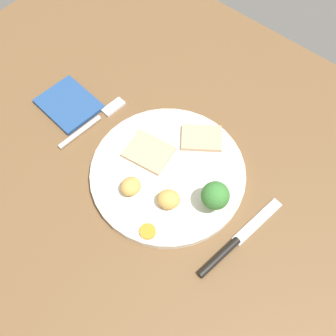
{
  "coord_description": "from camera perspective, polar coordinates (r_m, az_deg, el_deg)",
  "views": [
    {
      "loc": [
        17.31,
        -25.04,
        65.29
      ],
      "look_at": [
        -3.96,
        0.05,
        6.0
      ],
      "focal_mm": 42.83,
      "sensor_mm": 36.0,
      "label": 1
    }
  ],
  "objects": [
    {
      "name": "dinner_plate",
      "position": [
        0.69,
        0.0,
        -0.68
      ],
      "size": [
        26.81,
        26.81,
        1.4
      ],
      "primitive_type": "cylinder",
      "color": "silver",
      "rests_on": "dining_table"
    },
    {
      "name": "meat_slice_main",
      "position": [
        0.72,
        4.8,
        4.28
      ],
      "size": [
        8.86,
        8.48,
        0.8
      ],
      "primitive_type": "cube",
      "rotation": [
        0.0,
        0.0,
        3.79
      ],
      "color": "tan",
      "rests_on": "dinner_plate"
    },
    {
      "name": "roast_potato_left",
      "position": [
        0.65,
        0.41,
        -4.72
      ],
      "size": [
        5.02,
        4.91,
        2.85
      ],
      "primitive_type": "ellipsoid",
      "rotation": [
        0.0,
        0.0,
        0.59
      ],
      "color": "tan",
      "rests_on": "dinner_plate"
    },
    {
      "name": "knife",
      "position": [
        0.65,
        9.33,
        -10.57
      ],
      "size": [
        3.86,
        18.53,
        1.2
      ],
      "rotation": [
        0.0,
        0.0,
        1.44
      ],
      "color": "black",
      "rests_on": "dining_table"
    },
    {
      "name": "dining_table",
      "position": [
        0.7,
        2.43,
        -3.51
      ],
      "size": [
        120.0,
        84.0,
        3.6
      ],
      "primitive_type": "cube",
      "color": "brown",
      "rests_on": "ground"
    },
    {
      "name": "roast_potato_right",
      "position": [
        0.66,
        -5.35,
        -2.61
      ],
      "size": [
        3.64,
        3.92,
        2.68
      ],
      "primitive_type": "ellipsoid",
      "rotation": [
        0.0,
        0.0,
        1.45
      ],
      "color": "tan",
      "rests_on": "dinner_plate"
    },
    {
      "name": "carrot_coin_front",
      "position": [
        0.64,
        -2.91,
        -9.0
      ],
      "size": [
        2.6,
        2.6,
        0.58
      ],
      "primitive_type": "cylinder",
      "color": "orange",
      "rests_on": "dinner_plate"
    },
    {
      "name": "meat_slice_under",
      "position": [
        0.7,
        -2.79,
        2.3
      ],
      "size": [
        8.66,
        7.44,
        0.8
      ],
      "primitive_type": "cube",
      "rotation": [
        0.0,
        0.0,
        0.17
      ],
      "color": "tan",
      "rests_on": "dinner_plate"
    },
    {
      "name": "fork",
      "position": [
        0.77,
        -10.48,
        6.54
      ],
      "size": [
        2.7,
        15.32,
        0.9
      ],
      "rotation": [
        0.0,
        0.0,
        1.49
      ],
      "color": "silver",
      "rests_on": "dining_table"
    },
    {
      "name": "folded_napkin",
      "position": [
        0.8,
        -13.94,
        8.8
      ],
      "size": [
        11.69,
        9.86,
        0.8
      ],
      "primitive_type": "cube",
      "rotation": [
        0.0,
        0.0,
        -0.08
      ],
      "color": "navy",
      "rests_on": "dining_table"
    },
    {
      "name": "broccoli_floret",
      "position": [
        0.63,
        6.67,
        -4.03
      ],
      "size": [
        4.57,
        4.57,
        5.83
      ],
      "color": "#8CB766",
      "rests_on": "dinner_plate"
    }
  ]
}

